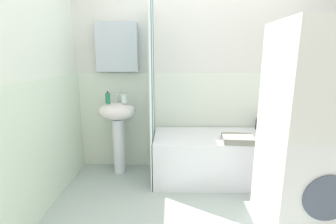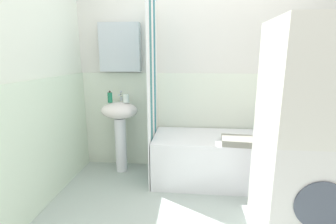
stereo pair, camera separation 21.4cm
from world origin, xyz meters
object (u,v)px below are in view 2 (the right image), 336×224
body_wash_bottle (273,123)px  washer_dryer_stack (307,137)px  bathtub (224,159)px  conditioner_bottle (283,126)px  toothbrush_cup (126,98)px  sink (120,121)px  soap_dispenser (110,97)px  shampoo_bottle (261,126)px  towel_folded (238,141)px

body_wash_bottle → washer_dryer_stack: bearing=-96.1°
bathtub → conditioner_bottle: bearing=20.6°
toothbrush_cup → bathtub: size_ratio=0.06×
sink → soap_dispenser: soap_dispenser is taller
conditioner_bottle → shampoo_bottle: bearing=-177.0°
body_wash_bottle → shampoo_bottle: body_wash_bottle is taller
toothbrush_cup → conditioner_bottle: 1.88m
sink → toothbrush_cup: 0.30m
toothbrush_cup → body_wash_bottle: bearing=3.6°
soap_dispenser → bathtub: soap_dispenser is taller
sink → washer_dryer_stack: washer_dryer_stack is taller
sink → washer_dryer_stack: size_ratio=0.53×
soap_dispenser → body_wash_bottle: (1.91, 0.13, -0.30)m
soap_dispenser → towel_folded: soap_dispenser is taller
sink → bathtub: (1.24, -0.14, -0.38)m
soap_dispenser → washer_dryer_stack: size_ratio=0.09×
body_wash_bottle → washer_dryer_stack: size_ratio=0.13×
soap_dispenser → body_wash_bottle: 1.94m
toothbrush_cup → shampoo_bottle: bearing=4.2°
sink → shampoo_bottle: 1.69m
soap_dispenser → washer_dryer_stack: washer_dryer_stack is taller
soap_dispenser → conditioner_bottle: bearing=4.3°
body_wash_bottle → towel_folded: size_ratio=0.68×
conditioner_bottle → sink: bearing=-176.4°
soap_dispenser → toothbrush_cup: bearing=6.6°
soap_dispenser → washer_dryer_stack: bearing=-27.9°
bathtub → shampoo_bottle: bearing=29.1°
conditioner_bottle → towel_folded: bearing=-142.0°
toothbrush_cup → conditioner_bottle: toothbrush_cup is taller
sink → soap_dispenser: bearing=-161.9°
sink → shampoo_bottle: (1.69, 0.11, -0.04)m
sink → body_wash_bottle: (1.82, 0.10, -0.01)m
bathtub → towel_folded: bearing=-66.5°
bathtub → conditioner_bottle: conditioner_bottle is taller
sink → washer_dryer_stack: 1.97m
bathtub → conditioner_bottle: size_ratio=10.25×
soap_dispenser → toothbrush_cup: size_ratio=1.42×
soap_dispenser → washer_dryer_stack: 2.03m
shampoo_bottle → bathtub: bearing=-150.9°
bathtub → washer_dryer_stack: (0.46, -0.84, 0.56)m
soap_dispenser → washer_dryer_stack: (1.80, -0.95, -0.11)m
bathtub → washer_dryer_stack: size_ratio=0.97×
bathtub → body_wash_bottle: 0.73m
soap_dispenser → towel_folded: size_ratio=0.44×
body_wash_bottle → towel_folded: (-0.49, -0.45, -0.07)m
soap_dispenser → towel_folded: bearing=-12.7°
conditioner_bottle → soap_dispenser: bearing=-175.7°
shampoo_bottle → towel_folded: shampoo_bottle is taller
body_wash_bottle → soap_dispenser: bearing=-176.1°
towel_folded → shampoo_bottle: bearing=52.4°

